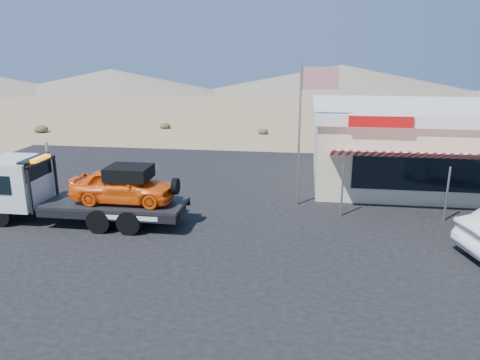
{
  "coord_description": "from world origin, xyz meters",
  "views": [
    {
      "loc": [
        4.96,
        -14.99,
        6.59
      ],
      "look_at": [
        2.43,
        2.83,
        1.5
      ],
      "focal_mm": 35.0,
      "sensor_mm": 36.0,
      "label": 1
    }
  ],
  "objects": [
    {
      "name": "flagpole",
      "position": [
        4.93,
        4.5,
        3.76
      ],
      "size": [
        1.55,
        0.1,
        6.0
      ],
      "color": "#99999E",
      "rests_on": "asphalt_lot"
    },
    {
      "name": "asphalt_lot",
      "position": [
        2.0,
        3.0,
        0.01
      ],
      "size": [
        32.0,
        24.0,
        0.02
      ],
      "primitive_type": "cube",
      "color": "black",
      "rests_on": "ground"
    },
    {
      "name": "tow_truck",
      "position": [
        -3.59,
        1.19,
        1.38
      ],
      "size": [
        7.66,
        2.27,
        2.56
      ],
      "color": "black",
      "rests_on": "asphalt_lot"
    },
    {
      "name": "jerky_store",
      "position": [
        10.5,
        8.97,
        1.99
      ],
      "size": [
        10.4,
        9.97,
        3.9
      ],
      "color": "beige",
      "rests_on": "asphalt_lot"
    },
    {
      "name": "ground",
      "position": [
        0.0,
        0.0,
        0.0
      ],
      "size": [
        120.0,
        120.0,
        0.0
      ],
      "primitive_type": "plane",
      "color": "#9E7F5A",
      "rests_on": "ground"
    },
    {
      "name": "distant_hills",
      "position": [
        -9.77,
        55.14,
        1.89
      ],
      "size": [
        126.0,
        48.0,
        4.2
      ],
      "color": "#726B59",
      "rests_on": "ground"
    }
  ]
}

